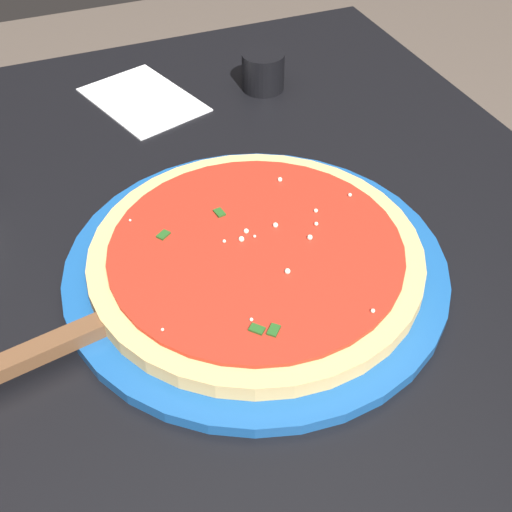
# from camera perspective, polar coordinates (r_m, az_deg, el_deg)

# --- Properties ---
(restaurant_table) EXTENTS (1.01, 0.81, 0.74)m
(restaurant_table) POSITION_cam_1_polar(r_m,az_deg,el_deg) (0.72, -2.05, -9.45)
(restaurant_table) COLOR black
(restaurant_table) RESTS_ON ground_plane
(serving_plate) EXTENTS (0.36, 0.36, 0.01)m
(serving_plate) POSITION_cam_1_polar(r_m,az_deg,el_deg) (0.62, 0.00, -0.95)
(serving_plate) COLOR #195199
(serving_plate) RESTS_ON restaurant_table
(pizza) EXTENTS (0.31, 0.31, 0.02)m
(pizza) POSITION_cam_1_polar(r_m,az_deg,el_deg) (0.61, 0.00, 0.11)
(pizza) COLOR #DBB26B
(pizza) RESTS_ON serving_plate
(pizza_server) EXTENTS (0.08, 0.22, 0.01)m
(pizza_server) POSITION_cam_1_polar(r_m,az_deg,el_deg) (0.56, -14.61, -6.49)
(pizza_server) COLOR silver
(pizza_server) RESTS_ON serving_plate
(cup_small_sauce) EXTENTS (0.06, 0.06, 0.05)m
(cup_small_sauce) POSITION_cam_1_polar(r_m,az_deg,el_deg) (0.89, 0.62, 15.73)
(cup_small_sauce) COLOR black
(cup_small_sauce) RESTS_ON restaurant_table
(napkin_folded_right) EXTENTS (0.18, 0.15, 0.00)m
(napkin_folded_right) POSITION_cam_1_polar(r_m,az_deg,el_deg) (0.89, -9.78, 13.22)
(napkin_folded_right) COLOR white
(napkin_folded_right) RESTS_ON restaurant_table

